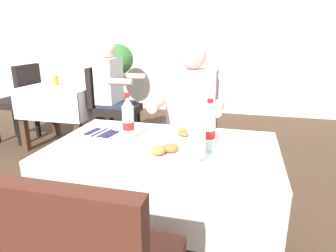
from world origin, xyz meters
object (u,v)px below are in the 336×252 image
object	(u,v)px
background_chair_right	(111,103)
potted_plant_corner	(119,70)
background_dining_table	(63,102)
background_patron	(114,90)
chair_far_diner_seat	(188,133)
cola_bottle_secondary	(209,128)
plate_near_camera	(163,153)
beer_glass_left	(198,142)
background_chair_left	(19,98)
napkin_cutlery_set	(102,133)
background_table_tumbler	(56,80)
main_dining_table	(164,174)
plate_far_diner	(179,135)
cola_bottle_primary	(128,120)
seated_diner_far	(191,118)

from	to	relation	value
background_chair_right	potted_plant_corner	distance (m)	1.53
background_dining_table	background_patron	distance (m)	0.69
chair_far_diner_seat	background_patron	size ratio (longest dim) A/B	0.77
cola_bottle_secondary	background_patron	world-z (taller)	background_patron
plate_near_camera	beer_glass_left	bearing A→B (deg)	-11.07
background_chair_left	background_chair_right	xyz separation A→B (m)	(1.24, 0.00, 0.00)
napkin_cutlery_set	background_table_tumbler	distance (m)	2.06
main_dining_table	cola_bottle_secondary	distance (m)	0.38
beer_glass_left	background_patron	xyz separation A→B (m)	(-1.23, 1.80, -0.13)
plate_far_diner	background_patron	distance (m)	1.81
background_patron	potted_plant_corner	xyz separation A→B (m)	(-0.55, 1.43, 0.06)
chair_far_diner_seat	plate_near_camera	xyz separation A→B (m)	(0.04, -0.93, 0.20)
cola_bottle_secondary	potted_plant_corner	xyz separation A→B (m)	(-1.81, 3.05, -0.08)
main_dining_table	background_chair_right	world-z (taller)	background_chair_right
main_dining_table	chair_far_diner_seat	size ratio (longest dim) A/B	1.26
background_chair_left	background_patron	world-z (taller)	background_patron
cola_bottle_secondary	chair_far_diner_seat	bearing A→B (deg)	107.38
potted_plant_corner	plate_far_diner	bearing A→B (deg)	-60.71
main_dining_table	beer_glass_left	bearing A→B (deg)	-40.82
plate_near_camera	background_chair_left	size ratio (longest dim) A/B	0.25
main_dining_table	cola_bottle_primary	bearing A→B (deg)	174.29
cola_bottle_primary	background_dining_table	size ratio (longest dim) A/B	0.33
background_table_tumbler	potted_plant_corner	world-z (taller)	potted_plant_corner
beer_glass_left	cola_bottle_primary	world-z (taller)	cola_bottle_primary
background_chair_left	cola_bottle_primary	bearing A→B (deg)	-37.33
background_patron	seated_diner_far	bearing A→B (deg)	-42.23
background_patron	potted_plant_corner	size ratio (longest dim) A/B	1.07
seated_diner_far	beer_glass_left	size ratio (longest dim) A/B	6.28
cola_bottle_secondary	background_table_tumbler	distance (m)	2.62
plate_far_diner	potted_plant_corner	world-z (taller)	potted_plant_corner
beer_glass_left	cola_bottle_secondary	xyz separation A→B (m)	(0.03, 0.18, 0.01)
cola_bottle_secondary	plate_near_camera	bearing A→B (deg)	-145.29
cola_bottle_secondary	background_patron	distance (m)	2.06
seated_diner_far	napkin_cutlery_set	bearing A→B (deg)	-128.80
cola_bottle_primary	background_chair_right	distance (m)	1.83
cola_bottle_secondary	background_table_tumbler	bearing A→B (deg)	140.65
chair_far_diner_seat	background_chair_right	xyz separation A→B (m)	(-1.06, 0.84, 0.00)
plate_far_diner	background_chair_right	xyz separation A→B (m)	(-1.12, 1.46, -0.19)
background_chair_left	potted_plant_corner	size ratio (longest dim) A/B	0.83
background_dining_table	background_chair_right	distance (m)	0.62
plate_far_diner	background_table_tumbler	distance (m)	2.36
background_dining_table	potted_plant_corner	xyz separation A→B (m)	(0.12, 1.43, 0.23)
napkin_cutlery_set	background_chair_right	distance (m)	1.66
cola_bottle_secondary	background_chair_left	distance (m)	3.04
plate_near_camera	background_chair_left	world-z (taller)	background_chair_left
cola_bottle_secondary	background_chair_left	bearing A→B (deg)	147.44
seated_diner_far	beer_glass_left	bearing A→B (deg)	-77.86
chair_far_diner_seat	potted_plant_corner	distance (m)	2.76
seated_diner_far	cola_bottle_secondary	world-z (taller)	seated_diner_far
background_dining_table	background_patron	world-z (taller)	background_patron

